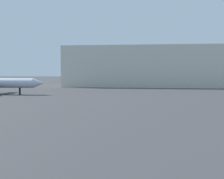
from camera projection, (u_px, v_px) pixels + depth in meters
The scene contains 1 object.
terminal_building at pixel (169, 67), 129.30m from camera, with size 81.84×24.01×15.84m, color beige.
Camera 1 is at (1.66, -8.52, 6.74)m, focal length 52.33 mm.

